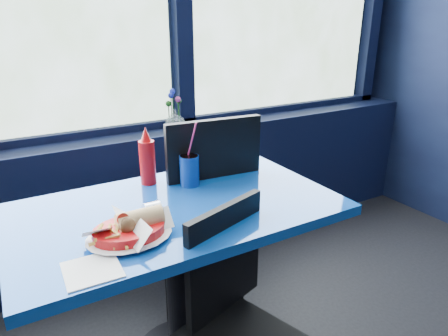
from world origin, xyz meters
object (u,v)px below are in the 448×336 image
near_table (179,247)px  ketchup_bottle (147,159)px  soda_cup (190,170)px  flower_vase (175,117)px  chair_near_back (200,201)px  food_basket (131,229)px  chair_near_front (231,314)px

near_table → ketchup_bottle: (-0.02, 0.26, 0.29)m
ketchup_bottle → soda_cup: size_ratio=0.90×
flower_vase → soda_cup: size_ratio=0.85×
chair_near_back → flower_vase: size_ratio=4.31×
food_basket → soda_cup: (0.35, 0.30, 0.04)m
near_table → food_basket: (-0.23, -0.15, 0.21)m
chair_near_front → chair_near_back: (0.21, 0.65, 0.10)m
ketchup_bottle → soda_cup: (0.14, -0.11, -0.04)m
chair_near_front → food_basket: (-0.26, 0.19, 0.31)m
soda_cup → food_basket: bearing=-139.3°
chair_near_back → soda_cup: (-0.12, -0.16, 0.24)m
chair_near_back → flower_vase: (0.12, 0.55, 0.29)m
food_basket → chair_near_front: bearing=-11.0°
near_table → food_basket: size_ratio=3.94×
chair_near_back → flower_vase: bearing=-97.0°
chair_near_front → food_basket: bearing=126.2°
near_table → food_basket: bearing=-146.6°
flower_vase → food_basket: 1.17m
near_table → soda_cup: (0.13, 0.15, 0.25)m
chair_near_front → flower_vase: size_ratio=3.54×
near_table → ketchup_bottle: ketchup_bottle is taller
ketchup_bottle → chair_near_back: bearing=11.1°
near_table → soda_cup: soda_cup is taller
chair_near_back → ketchup_bottle: (-0.27, -0.05, 0.28)m
chair_near_back → ketchup_bottle: size_ratio=4.10×
chair_near_front → ketchup_bottle: 0.71m
food_basket → ketchup_bottle: 0.47m
near_table → flower_vase: (0.37, 0.86, 0.30)m
flower_vase → chair_near_front: bearing=-105.7°
food_basket → near_table: bearing=58.1°
soda_cup → ketchup_bottle: bearing=143.1°
flower_vase → food_basket: size_ratio=0.77×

